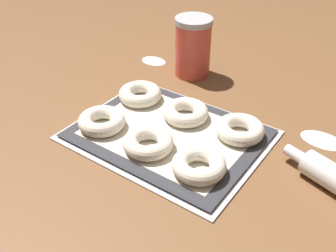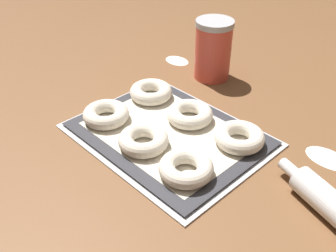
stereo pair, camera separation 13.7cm
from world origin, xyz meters
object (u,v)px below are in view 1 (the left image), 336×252
(bagel_front_left, at_px, (102,121))
(bagel_back_center, at_px, (187,113))
(flour_canister, at_px, (193,47))
(baking_tray, at_px, (168,134))
(bagel_front_center, at_px, (147,142))
(bagel_back_left, at_px, (140,94))
(bagel_back_right, at_px, (240,129))
(bagel_front_right, at_px, (199,165))

(bagel_front_left, distance_m, bagel_back_center, 0.20)
(flour_canister, bearing_deg, baking_tray, -67.50)
(bagel_front_center, height_order, bagel_back_left, same)
(bagel_back_left, bearing_deg, bagel_back_right, 1.51)
(bagel_back_left, bearing_deg, flour_canister, 84.67)
(bagel_back_center, distance_m, bagel_back_right, 0.14)
(bagel_front_center, distance_m, bagel_back_left, 0.21)
(bagel_back_left, bearing_deg, baking_tray, -27.99)
(bagel_back_center, xyz_separation_m, bagel_back_right, (0.14, 0.01, 0.00))
(baking_tray, bearing_deg, bagel_back_left, 152.01)
(baking_tray, distance_m, bagel_front_right, 0.15)
(bagel_front_center, xyz_separation_m, bagel_back_right, (0.14, 0.16, 0.00))
(bagel_back_center, distance_m, flour_canister, 0.27)
(baking_tray, relative_size, flour_canister, 2.54)
(bagel_back_center, relative_size, bagel_back_right, 1.00)
(bagel_back_center, relative_size, flour_canister, 0.65)
(bagel_front_right, height_order, bagel_back_left, same)
(flour_canister, bearing_deg, bagel_front_right, -55.80)
(bagel_front_right, bearing_deg, bagel_front_center, -179.86)
(bagel_front_right, bearing_deg, flour_canister, 124.20)
(bagel_front_right, relative_size, flour_canister, 0.65)
(bagel_front_center, height_order, bagel_front_right, same)
(baking_tray, relative_size, bagel_front_center, 3.90)
(bagel_front_center, relative_size, bagel_back_right, 1.00)
(baking_tray, bearing_deg, bagel_front_center, -91.66)
(bagel_back_right, bearing_deg, bagel_back_center, -175.08)
(bagel_front_center, relative_size, bagel_back_center, 1.00)
(bagel_front_left, xyz_separation_m, flour_canister, (0.02, 0.37, 0.06))
(bagel_front_center, bearing_deg, bagel_front_left, 178.83)
(bagel_back_left, xyz_separation_m, bagel_back_right, (0.29, 0.01, 0.00))
(bagel_front_right, height_order, bagel_back_right, same)
(bagel_front_left, xyz_separation_m, bagel_back_center, (0.14, 0.15, 0.00))
(bagel_front_center, height_order, bagel_back_center, same)
(bagel_front_left, bearing_deg, bagel_back_right, 29.30)
(bagel_front_center, distance_m, bagel_back_right, 0.22)
(bagel_back_left, height_order, bagel_back_right, same)
(bagel_back_right, bearing_deg, bagel_front_left, -150.70)
(baking_tray, height_order, bagel_front_right, bagel_front_right)
(bagel_back_left, distance_m, bagel_back_center, 0.15)
(baking_tray, distance_m, flour_canister, 0.33)
(bagel_front_right, distance_m, bagel_back_left, 0.31)
(flour_canister, bearing_deg, bagel_back_left, -95.33)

